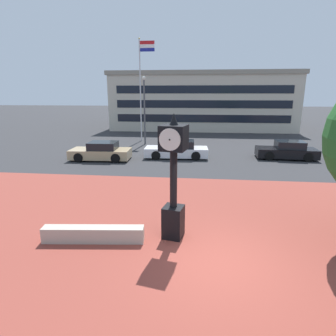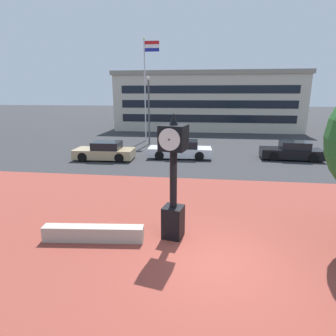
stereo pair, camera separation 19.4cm
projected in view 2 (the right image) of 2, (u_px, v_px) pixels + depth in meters
ground_plane at (215, 262)px, 7.92m from camera, size 200.00×200.00×0.00m
plaza_brick_paving at (213, 229)px, 9.80m from camera, size 44.00×11.92×0.01m
planter_wall at (93, 233)px, 8.99m from camera, size 3.22×0.72×0.50m
street_clock at (173, 178)px, 8.79m from camera, size 0.90×0.93×4.02m
car_street_near at (292, 151)px, 20.09m from camera, size 4.23×2.02×1.28m
car_street_far at (105, 152)px, 20.04m from camera, size 4.23×2.05×1.28m
car_street_distant at (181, 150)px, 20.55m from camera, size 4.60×1.94×1.28m
flagpole_primary at (146, 83)px, 26.71m from camera, size 1.48×0.14×9.49m
civic_building at (207, 100)px, 40.43m from camera, size 23.21×15.96×7.18m
street_lamp_post at (149, 103)px, 25.30m from camera, size 0.36×0.36×6.06m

